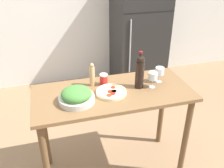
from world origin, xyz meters
TOP-DOWN VIEW (x-y plane):
  - ground_plane at (0.00, 0.00)m, footprint 14.00×14.00m
  - wall_back at (-0.00, 2.17)m, footprint 6.40×0.08m
  - refrigerator at (0.92, 1.76)m, footprint 0.77×0.74m
  - prep_counter at (0.00, 0.00)m, footprint 1.41×0.63m
  - wine_bottle at (0.25, 0.01)m, footprint 0.08×0.08m
  - wine_glass_near at (0.36, -0.02)m, footprint 0.08×0.08m
  - wine_glass_far at (0.47, 0.06)m, footprint 0.08×0.08m
  - pepper_mill at (-0.15, 0.16)m, footprint 0.05×0.05m
  - salad_bowl at (-0.33, -0.08)m, footprint 0.30×0.30m
  - homemade_pizza at (-0.02, -0.03)m, footprint 0.27×0.27m
  - salt_canister at (-0.05, 0.14)m, footprint 0.07×0.07m

SIDE VIEW (x-z plane):
  - ground_plane at x=0.00m, z-range 0.00..0.00m
  - prep_counter at x=0.00m, z-range 0.32..1.27m
  - refrigerator at x=0.92m, z-range 0.00..1.77m
  - homemade_pizza at x=-0.02m, z-range 0.95..0.98m
  - salt_canister at x=-0.05m, z-range 0.95..1.05m
  - salad_bowl at x=-0.33m, z-range 0.94..1.07m
  - wine_glass_near at x=0.36m, z-range 0.98..1.13m
  - pepper_mill at x=-0.15m, z-range 0.94..1.16m
  - wine_glass_far at x=0.47m, z-range 0.98..1.13m
  - wine_bottle at x=0.25m, z-range 0.94..1.28m
  - wall_back at x=0.00m, z-range 0.00..2.60m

